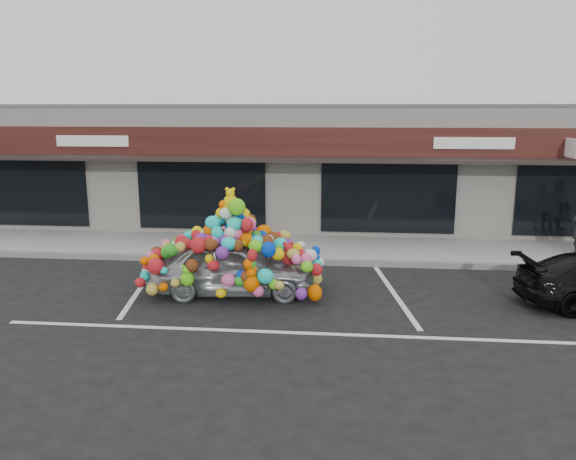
# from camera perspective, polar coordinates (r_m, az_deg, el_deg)

# --- Properties ---
(ground) EXTENTS (90.00, 90.00, 0.00)m
(ground) POSITION_cam_1_polar(r_m,az_deg,el_deg) (13.07, -1.56, -6.41)
(ground) COLOR black
(ground) RESTS_ON ground
(shop_building) EXTENTS (24.00, 7.20, 4.31)m
(shop_building) POSITION_cam_1_polar(r_m,az_deg,el_deg) (20.88, 1.26, 6.72)
(shop_building) COLOR white
(shop_building) RESTS_ON ground
(sidewalk) EXTENTS (26.00, 3.00, 0.15)m
(sidewalk) POSITION_cam_1_polar(r_m,az_deg,el_deg) (16.86, 0.10, -1.83)
(sidewalk) COLOR gray
(sidewalk) RESTS_ON ground
(kerb) EXTENTS (26.00, 0.18, 0.16)m
(kerb) POSITION_cam_1_polar(r_m,az_deg,el_deg) (15.42, -0.43, -3.18)
(kerb) COLOR slate
(kerb) RESTS_ON ground
(parking_stripe_left) EXTENTS (0.73, 4.37, 0.01)m
(parking_stripe_left) POSITION_cam_1_polar(r_m,az_deg,el_deg) (13.99, -14.64, -5.53)
(parking_stripe_left) COLOR silver
(parking_stripe_left) RESTS_ON ground
(parking_stripe_mid) EXTENTS (0.73, 4.37, 0.01)m
(parking_stripe_mid) POSITION_cam_1_polar(r_m,az_deg,el_deg) (13.22, 10.75, -6.39)
(parking_stripe_mid) COLOR silver
(parking_stripe_mid) RESTS_ON ground
(lane_line) EXTENTS (14.00, 0.12, 0.01)m
(lane_line) POSITION_cam_1_polar(r_m,az_deg,el_deg) (10.83, 7.64, -10.56)
(lane_line) COLOR silver
(lane_line) RESTS_ON ground
(toy_car) EXTENTS (2.74, 4.14, 2.33)m
(toy_car) POSITION_cam_1_polar(r_m,az_deg,el_deg) (12.88, -5.67, -3.06)
(toy_car) COLOR #94979E
(toy_car) RESTS_ON ground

